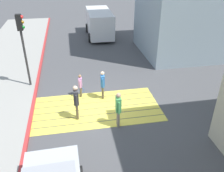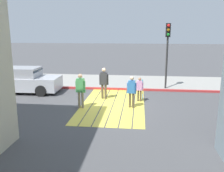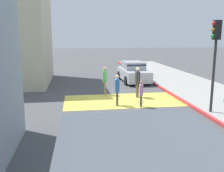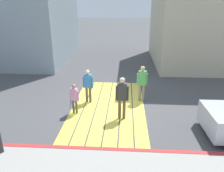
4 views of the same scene
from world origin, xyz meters
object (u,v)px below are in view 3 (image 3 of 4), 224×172
car_parked_near_curb (133,72)px  pedestrian_adult_lead (105,79)px  pedestrian_adult_side (137,80)px  pedestrian_adult_trailing (117,88)px  pedestrian_child_with_racket (141,92)px  traffic_light_corner (215,48)px  water_bottle (224,100)px

car_parked_near_curb → pedestrian_adult_lead: 5.08m
pedestrian_adult_side → car_parked_near_curb: bearing=-100.7°
pedestrian_adult_trailing → pedestrian_child_with_racket: (-1.16, 0.40, -0.18)m
pedestrian_adult_lead → pedestrian_child_with_racket: (-1.49, 2.91, -0.26)m
pedestrian_adult_lead → pedestrian_adult_trailing: (-0.33, 2.52, -0.08)m
traffic_light_corner → pedestrian_adult_trailing: (4.02, -2.07, -2.10)m
traffic_light_corner → pedestrian_adult_lead: 6.63m
pedestrian_adult_trailing → car_parked_near_curb: bearing=-109.8°
pedestrian_adult_lead → pedestrian_child_with_racket: bearing=117.1°
water_bottle → pedestrian_adult_trailing: 5.71m
pedestrian_adult_lead → pedestrian_adult_side: size_ratio=0.98×
car_parked_near_curb → water_bottle: car_parked_near_curb is taller
water_bottle → pedestrian_child_with_racket: (4.48, -0.20, 0.52)m
pedestrian_adult_lead → pedestrian_child_with_racket: size_ratio=1.30×
pedestrian_adult_trailing → pedestrian_child_with_racket: size_ratio=1.21×
traffic_light_corner → pedestrian_adult_trailing: bearing=-27.2°
car_parked_near_curb → pedestrian_adult_side: pedestrian_adult_side is taller
car_parked_near_curb → traffic_light_corner: bearing=100.1°
pedestrian_adult_lead → pedestrian_child_with_racket: pedestrian_adult_lead is taller
water_bottle → pedestrian_adult_side: 4.78m
car_parked_near_curb → pedestrian_adult_side: 5.25m
pedestrian_adult_side → pedestrian_adult_trailing: bearing=47.6°
car_parked_near_curb → water_bottle: (-3.20, 7.36, -0.50)m
car_parked_near_curb → pedestrian_adult_side: (0.97, 5.15, 0.30)m
pedestrian_adult_trailing → pedestrian_adult_side: bearing=-132.4°
pedestrian_child_with_racket → traffic_light_corner: bearing=149.8°
pedestrian_adult_lead → pedestrian_adult_side: 2.02m
car_parked_near_curb → pedestrian_adult_trailing: bearing=70.2°
pedestrian_adult_trailing → water_bottle: bearing=174.0°
traffic_light_corner → pedestrian_adult_trailing: size_ratio=2.63×
pedestrian_adult_lead → pedestrian_adult_side: bearing=153.3°
traffic_light_corner → water_bottle: (-1.62, -1.47, -2.81)m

